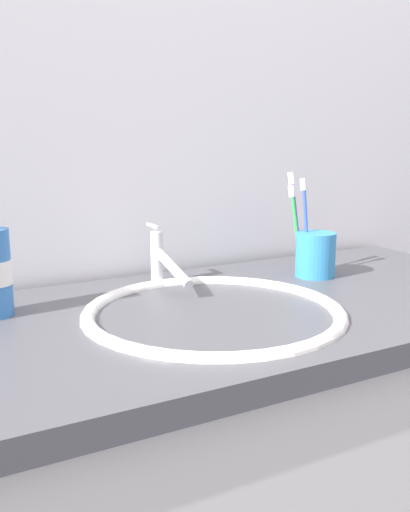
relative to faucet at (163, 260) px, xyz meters
name	(u,v)px	position (x,y,z in m)	size (l,w,h in m)	color
tiled_wall_back	(139,89)	(0.02, 0.15, 0.32)	(2.47, 0.04, 2.40)	silver
sink_basin	(214,339)	(0.00, -0.19, -0.10)	(0.43, 0.43, 0.13)	white
faucet	(163,260)	(0.00, 0.00, 0.00)	(0.02, 0.18, 0.11)	silver
toothbrush_cup	(315,255)	(0.31, -0.08, -0.01)	(0.08, 0.08, 0.09)	#338CCC
toothbrush_green	(296,223)	(0.28, -0.04, 0.06)	(0.02, 0.04, 0.18)	green
toothbrush_blue	(306,220)	(0.29, -0.05, 0.06)	(0.02, 0.03, 0.19)	blue
toothbrush_purple	(296,216)	(0.28, -0.04, 0.07)	(0.02, 0.04, 0.20)	purple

